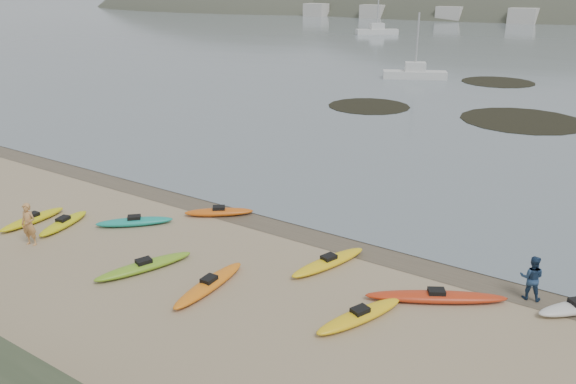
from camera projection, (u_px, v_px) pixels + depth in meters
The scene contains 6 objects.
ground at pixel (288, 223), 25.27m from camera, with size 600.00×600.00×0.00m, color tan.
wet_sand at pixel (284, 225), 25.04m from camera, with size 60.00×60.00×0.00m, color brown.
kayaks at pixel (241, 258), 21.67m from camera, with size 23.21×9.17×0.34m.
person_west at pixel (29, 224), 22.91m from camera, with size 0.66×0.43×1.81m, color tan.
person_east at pixel (532, 278), 18.97m from camera, with size 0.78×0.61×1.60m, color navy.
kelp_mats at pixel (475, 103), 50.36m from camera, with size 20.73×26.73×0.04m.
Camera 1 is at (12.81, -19.33, 10.15)m, focal length 35.00 mm.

